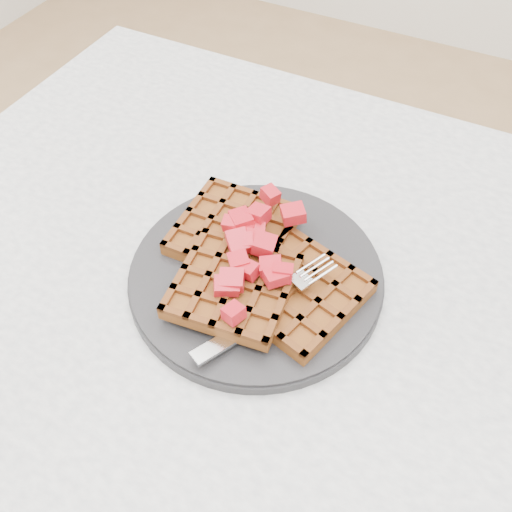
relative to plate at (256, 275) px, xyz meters
The scene contains 5 objects.
table 0.19m from the plate, ahead, with size 1.20×0.80×0.75m.
plate is the anchor object (origin of this frame).
waffles 0.02m from the plate, 87.49° to the right, with size 0.23×0.20×0.03m.
strawberry_pile 0.05m from the plate, 90.00° to the left, with size 0.15×0.15×0.02m, color #A20010, non-canonical shape.
fork 0.06m from the plate, 43.67° to the right, with size 0.02×0.18×0.02m, color silver, non-canonical shape.
Camera 1 is at (0.03, -0.32, 1.23)m, focal length 40.00 mm.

